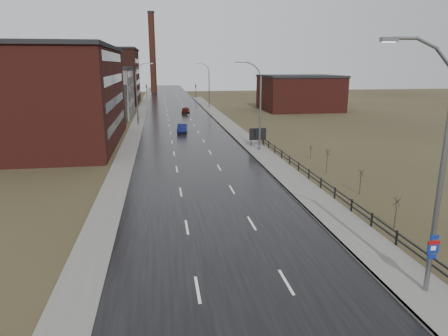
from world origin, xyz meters
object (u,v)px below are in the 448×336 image
object	(u,v)px
streetlight_main	(435,176)
billboard	(258,135)
car_near	(182,129)
car_far	(186,110)

from	to	relation	value
streetlight_main	billboard	size ratio (longest dim) A/B	4.54
car_near	car_far	bearing A→B (deg)	91.54
billboard	car_near	xyz separation A→B (m)	(-9.44, 13.65, -1.07)
billboard	car_near	distance (m)	16.63
billboard	car_near	world-z (taller)	billboard
billboard	car_near	bearing A→B (deg)	124.68
streetlight_main	billboard	world-z (taller)	streetlight_main
car_near	car_far	distance (m)	27.48
streetlight_main	car_far	world-z (taller)	streetlight_main
billboard	streetlight_main	bearing A→B (deg)	-90.99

